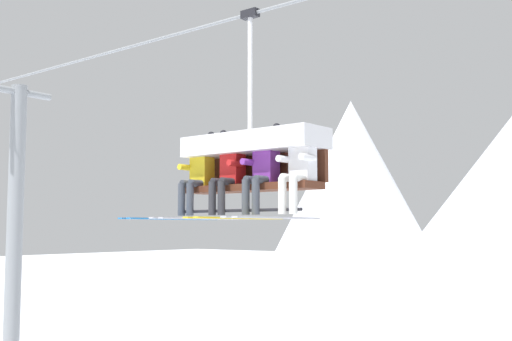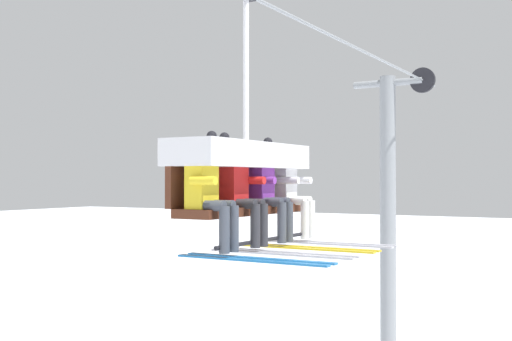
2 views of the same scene
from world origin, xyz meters
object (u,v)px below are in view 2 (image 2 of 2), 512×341
object	(u,v)px
skier_white	(293,191)
skier_yellow	(211,192)
lift_tower_far	(389,250)
chairlift_chair	(241,166)
skier_purple	(269,190)
skier_red	(242,191)

from	to	relation	value
skier_white	skier_yellow	bearing A→B (deg)	179.79
lift_tower_far	chairlift_chair	xyz separation A→B (m)	(-7.60, -0.71, 1.75)
lift_tower_far	skier_yellow	world-z (taller)	lift_tower_far
chairlift_chair	skier_white	bearing A→B (deg)	-13.25
chairlift_chair	skier_yellow	world-z (taller)	chairlift_chair
chairlift_chair	skier_purple	bearing A→B (deg)	-34.11
chairlift_chair	skier_purple	xyz separation A→B (m)	(0.32, -0.21, -0.28)
chairlift_chair	skier_red	bearing A→B (deg)	-145.89
skier_red	lift_tower_far	bearing A→B (deg)	6.65
skier_red	skier_yellow	bearing A→B (deg)	180.00
skier_purple	skier_white	distance (m)	0.62
skier_red	skier_white	size ratio (longest dim) A/B	1.00
chairlift_chair	skier_white	size ratio (longest dim) A/B	1.75
chairlift_chair	skier_red	xyz separation A→B (m)	(-0.32, -0.21, -0.28)
skier_yellow	skier_red	size ratio (longest dim) A/B	1.00
chairlift_chair	skier_purple	distance (m)	0.48
chairlift_chair	skier_purple	size ratio (longest dim) A/B	1.75
chairlift_chair	skier_white	xyz separation A→B (m)	(0.94, -0.22, -0.30)
lift_tower_far	skier_purple	world-z (taller)	lift_tower_far
lift_tower_far	chairlift_chair	world-z (taller)	lift_tower_far
skier_red	skier_purple	bearing A→B (deg)	0.00
chairlift_chair	skier_white	distance (m)	1.01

